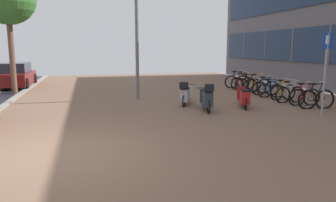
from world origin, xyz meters
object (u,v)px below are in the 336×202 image
at_px(bicycle_rack_03, 283,92).
at_px(bicycle_rack_06, 257,86).
at_px(bicycle_rack_00, 316,99).
at_px(bicycle_rack_01, 304,97).
at_px(parked_car_far, 14,76).
at_px(scooter_near, 186,94).
at_px(bicycle_rack_05, 265,88).
at_px(scooter_mid, 244,98).
at_px(lamp_post, 136,12).
at_px(bicycle_rack_02, 290,94).
at_px(bicycle_rack_08, 243,83).
at_px(bicycle_rack_04, 271,90).
at_px(bicycle_rack_07, 248,85).
at_px(scooter_far, 207,98).
at_px(bicycle_rack_09, 237,82).
at_px(parking_sign, 326,66).

height_order(bicycle_rack_03, bicycle_rack_06, bicycle_rack_06).
bearing_deg(bicycle_rack_00, bicycle_rack_01, 87.08).
relative_size(bicycle_rack_00, parked_car_far, 0.36).
bearing_deg(scooter_near, bicycle_rack_05, 19.54).
height_order(bicycle_rack_00, bicycle_rack_05, bicycle_rack_00).
xyz_separation_m(bicycle_rack_05, scooter_mid, (-2.51, -2.63, 0.04)).
height_order(bicycle_rack_06, lamp_post, lamp_post).
xyz_separation_m(bicycle_rack_02, bicycle_rack_08, (0.10, 4.20, 0.01)).
relative_size(bicycle_rack_01, lamp_post, 0.19).
bearing_deg(bicycle_rack_08, bicycle_rack_04, -91.47).
distance_m(bicycle_rack_00, parked_car_far, 15.56).
bearing_deg(bicycle_rack_07, bicycle_rack_06, -79.80).
xyz_separation_m(bicycle_rack_05, bicycle_rack_06, (-0.02, 0.70, 0.02)).
height_order(bicycle_rack_03, bicycle_rack_04, bicycle_rack_03).
bearing_deg(scooter_far, bicycle_rack_05, 35.68).
distance_m(bicycle_rack_01, lamp_post, 7.51).
bearing_deg(scooter_mid, bicycle_rack_01, -3.96).
relative_size(bicycle_rack_00, bicycle_rack_04, 1.14).
distance_m(bicycle_rack_02, scooter_mid, 2.39).
bearing_deg(bicycle_rack_05, scooter_far, -144.32).
xyz_separation_m(bicycle_rack_09, lamp_post, (-5.96, -2.44, 3.30)).
height_order(bicycle_rack_06, scooter_mid, bicycle_rack_06).
height_order(bicycle_rack_06, bicycle_rack_08, bicycle_rack_06).
height_order(bicycle_rack_03, scooter_near, scooter_near).
relative_size(scooter_near, lamp_post, 0.25).
bearing_deg(bicycle_rack_09, scooter_near, -135.16).
height_order(bicycle_rack_06, parking_sign, parking_sign).
xyz_separation_m(bicycle_rack_03, scooter_near, (-4.41, -0.17, 0.10)).
relative_size(bicycle_rack_00, bicycle_rack_08, 1.02).
distance_m(bicycle_rack_09, scooter_near, 6.20).
distance_m(bicycle_rack_09, lamp_post, 7.24).
relative_size(bicycle_rack_03, bicycle_rack_04, 1.05).
bearing_deg(bicycle_rack_03, bicycle_rack_05, 89.14).
xyz_separation_m(bicycle_rack_07, parked_car_far, (-11.93, 5.00, 0.31)).
height_order(scooter_mid, parked_car_far, parked_car_far).
bearing_deg(bicycle_rack_05, scooter_mid, -133.64).
distance_m(scooter_near, parking_sign, 4.92).
height_order(scooter_near, scooter_far, scooter_far).
bearing_deg(scooter_mid, bicycle_rack_00, -19.73).
distance_m(bicycle_rack_03, bicycle_rack_09, 4.20).
height_order(bicycle_rack_03, bicycle_rack_07, bicycle_rack_07).
bearing_deg(bicycle_rack_02, bicycle_rack_08, 88.70).
bearing_deg(bicycle_rack_03, parking_sign, -102.24).
relative_size(bicycle_rack_08, scooter_mid, 0.79).
distance_m(bicycle_rack_04, bicycle_rack_06, 1.41).
bearing_deg(bicycle_rack_06, bicycle_rack_04, -95.37).
distance_m(bicycle_rack_01, parked_car_far, 15.16).
height_order(bicycle_rack_07, lamp_post, lamp_post).
height_order(bicycle_rack_00, bicycle_rack_06, bicycle_rack_06).
bearing_deg(bicycle_rack_03, bicycle_rack_01, -90.95).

